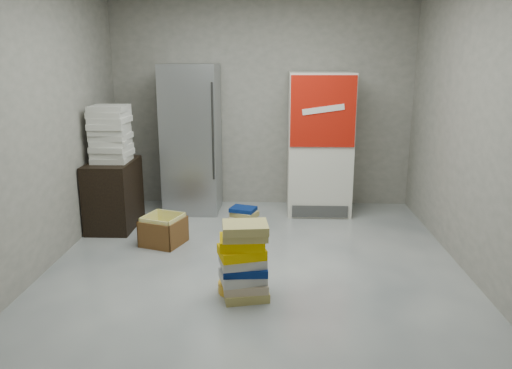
{
  "coord_description": "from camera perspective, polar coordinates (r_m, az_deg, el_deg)",
  "views": [
    {
      "loc": [
        0.18,
        -4.23,
        1.99
      ],
      "look_at": [
        -0.01,
        0.7,
        0.72
      ],
      "focal_mm": 35.0,
      "sensor_mm": 36.0,
      "label": 1
    }
  ],
  "objects": [
    {
      "name": "coke_cooler",
      "position": [
        6.47,
        7.27,
        4.67
      ],
      "size": [
        0.8,
        0.73,
        1.8
      ],
      "color": "silver",
      "rests_on": "ground"
    },
    {
      "name": "phonebook_stack_main",
      "position": [
        4.21,
        -1.41,
        -8.7
      ],
      "size": [
        0.46,
        0.39,
        0.67
      ],
      "rotation": [
        0.0,
        0.0,
        0.15
      ],
      "color": "tan",
      "rests_on": "ground"
    },
    {
      "name": "supply_box_stack",
      "position": [
        6.01,
        -16.29,
        5.59
      ],
      "size": [
        0.43,
        0.44,
        0.65
      ],
      "color": "beige",
      "rests_on": "wood_shelf"
    },
    {
      "name": "steel_fridge",
      "position": [
        6.54,
        -7.34,
        5.17
      ],
      "size": [
        0.7,
        0.72,
        1.9
      ],
      "color": "#A7ABAF",
      "rests_on": "ground"
    },
    {
      "name": "wood_shelf",
      "position": [
        6.16,
        -15.94,
        -1.09
      ],
      "size": [
        0.5,
        0.8,
        0.8
      ],
      "primitive_type": "cube",
      "color": "black",
      "rests_on": "ground"
    },
    {
      "name": "phonebook_stack_side",
      "position": [
        6.0,
        -1.47,
        -3.74
      ],
      "size": [
        0.38,
        0.35,
        0.24
      ],
      "rotation": [
        0.0,
        0.0,
        -0.39
      ],
      "color": "tan",
      "rests_on": "ground"
    },
    {
      "name": "room_shell",
      "position": [
        4.24,
        -0.24,
        11.85
      ],
      "size": [
        4.04,
        5.04,
        2.82
      ],
      "color": "#9C958C",
      "rests_on": "ground"
    },
    {
      "name": "ground",
      "position": [
        4.68,
        -0.21,
        -10.71
      ],
      "size": [
        5.0,
        5.0,
        0.0
      ],
      "primitive_type": "plane",
      "color": "#B9B9B5",
      "rests_on": "ground"
    },
    {
      "name": "cardboard_box",
      "position": [
        5.55,
        -10.53,
        -5.37
      ],
      "size": [
        0.51,
        0.51,
        0.33
      ],
      "rotation": [
        0.0,
        0.0,
        -0.34
      ],
      "color": "yellow",
      "rests_on": "ground"
    },
    {
      "name": "bucket_lid",
      "position": [
        4.44,
        -2.26,
        -11.58
      ],
      "size": [
        0.41,
        0.41,
        0.08
      ],
      "primitive_type": "cylinder",
      "rotation": [
        0.0,
        0.0,
        0.35
      ],
      "color": "gold",
      "rests_on": "ground"
    }
  ]
}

